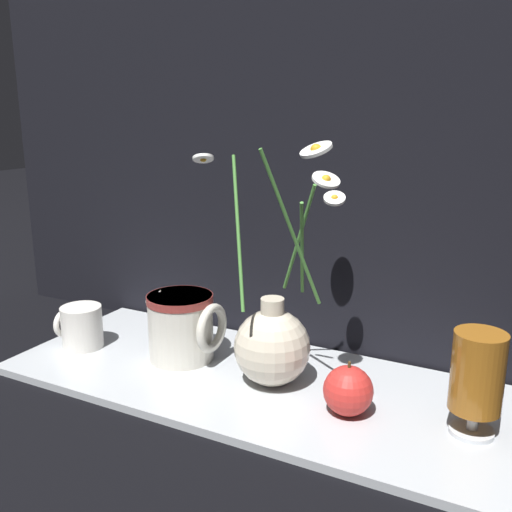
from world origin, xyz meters
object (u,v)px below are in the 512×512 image
(vase_with_flowers, at_px, (272,343))
(orange_fruit, at_px, (348,391))
(tea_glass, at_px, (477,375))
(yellow_mug, at_px, (81,327))
(ceramic_pitcher, at_px, (182,324))

(vase_with_flowers, xyz_separation_m, orange_fruit, (0.13, -0.03, -0.03))
(orange_fruit, bearing_deg, tea_glass, 9.43)
(tea_glass, bearing_deg, vase_with_flowers, 179.12)
(yellow_mug, relative_size, ceramic_pitcher, 0.60)
(yellow_mug, height_order, tea_glass, tea_glass)
(ceramic_pitcher, height_order, orange_fruit, ceramic_pitcher)
(vase_with_flowers, height_order, yellow_mug, vase_with_flowers)
(yellow_mug, distance_m, tea_glass, 0.63)
(yellow_mug, height_order, orange_fruit, orange_fruit)
(vase_with_flowers, distance_m, ceramic_pitcher, 0.17)
(yellow_mug, bearing_deg, ceramic_pitcher, 12.45)
(yellow_mug, xyz_separation_m, tea_glass, (0.63, 0.02, 0.04))
(ceramic_pitcher, distance_m, orange_fruit, 0.30)
(vase_with_flowers, relative_size, yellow_mug, 4.56)
(vase_with_flowers, height_order, ceramic_pitcher, vase_with_flowers)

